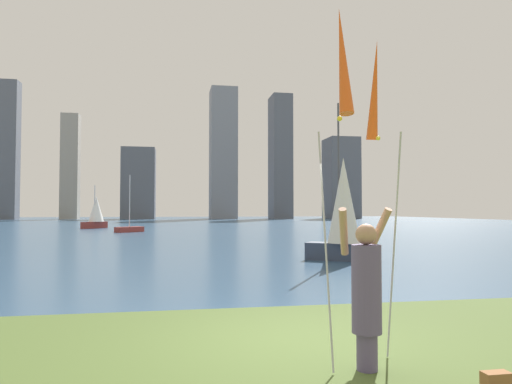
{
  "coord_description": "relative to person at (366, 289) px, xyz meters",
  "views": [
    {
      "loc": [
        -1.72,
        -6.74,
        1.92
      ],
      "look_at": [
        0.32,
        4.74,
        2.35
      ],
      "focal_mm": 32.89,
      "sensor_mm": 36.0,
      "label": 1
    }
  ],
  "objects": [
    {
      "name": "skyline_tower_5",
      "position": [
        33.76,
        91.62,
        7.76
      ],
      "size": [
        6.46,
        7.19,
        17.42
      ],
      "color": "#565B66",
      "rests_on": "ground"
    },
    {
      "name": "bag",
      "position": [
        1.02,
        -0.94,
        -0.84
      ],
      "size": [
        0.29,
        0.15,
        0.23
      ],
      "color": "brown",
      "rests_on": "ground"
    },
    {
      "name": "person",
      "position": [
        0.0,
        0.0,
        0.0
      ],
      "size": [
        0.71,
        0.53,
        1.95
      ],
      "rotation": [
        0.0,
        0.0,
        0.06
      ],
      "color": "#594C72",
      "rests_on": "ground"
    },
    {
      "name": "ground",
      "position": [
        -0.57,
        52.34,
        -1.02
      ],
      "size": [
        120.0,
        138.0,
        0.12
      ],
      "color": "#475B28"
    },
    {
      "name": "kite_flag_left",
      "position": [
        -0.45,
        -0.43,
        2.52
      ],
      "size": [
        0.16,
        1.09,
        4.21
      ],
      "color": "#B2B2B7",
      "rests_on": "ground"
    },
    {
      "name": "kite_flag_right",
      "position": [
        0.45,
        0.68,
        2.51
      ],
      "size": [
        0.16,
        0.94,
        4.24
      ],
      "color": "#B2B2B7",
      "rests_on": "ground"
    },
    {
      "name": "sailboat_5",
      "position": [
        -10.11,
        45.1,
        0.74
      ],
      "size": [
        2.4,
        2.82,
        4.39
      ],
      "color": "maroon",
      "rests_on": "ground"
    },
    {
      "name": "skyline_tower_1",
      "position": [
        -22.45,
        92.48,
        9.51
      ],
      "size": [
        3.35,
        3.1,
        20.94
      ],
      "color": "gray",
      "rests_on": "ground"
    },
    {
      "name": "sailboat_2",
      "position": [
        -5.94,
        35.91,
        -0.67
      ],
      "size": [
        2.43,
        2.23,
        4.88
      ],
      "color": "maroon",
      "rests_on": "ground"
    },
    {
      "name": "skyline_tower_3",
      "position": [
        8.26,
        94.55,
        12.96
      ],
      "size": [
        5.56,
        6.69,
        27.83
      ],
      "color": "gray",
      "rests_on": "ground"
    },
    {
      "name": "skyline_tower_0",
      "position": [
        -34.38,
        92.13,
        12.56
      ],
      "size": [
        4.72,
        3.08,
        27.03
      ],
      "color": "#565B66",
      "rests_on": "ground"
    },
    {
      "name": "sailboat_3",
      "position": [
        4.04,
        11.55,
        0.89
      ],
      "size": [
        2.53,
        2.08,
        5.99
      ],
      "color": "#333D51",
      "rests_on": "ground"
    },
    {
      "name": "skyline_tower_4",
      "position": [
        20.37,
        92.4,
        12.23
      ],
      "size": [
        4.15,
        6.27,
        26.37
      ],
      "color": "#565B66",
      "rests_on": "ground"
    },
    {
      "name": "skyline_tower_2",
      "position": [
        -9.3,
        94.41,
        6.32
      ],
      "size": [
        6.68,
        7.25,
        14.56
      ],
      "color": "#565B66",
      "rests_on": "ground"
    }
  ]
}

